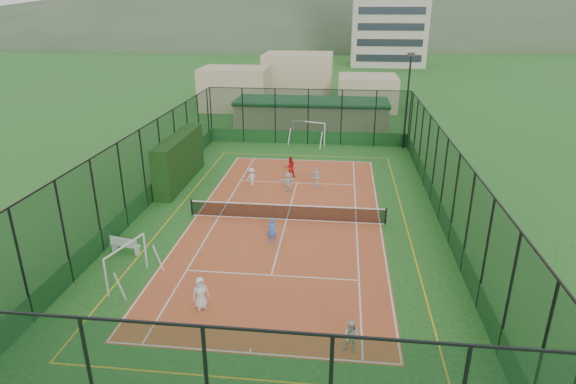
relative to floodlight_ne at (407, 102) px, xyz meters
name	(u,v)px	position (x,y,z in m)	size (l,w,h in m)	color
ground	(287,220)	(-8.60, -16.60, -4.12)	(300.00, 300.00, 0.00)	#1C541D
court_slab	(287,220)	(-8.60, -16.60, -4.12)	(11.17, 23.97, 0.01)	#A63A25
tennis_net	(287,211)	(-8.60, -16.60, -3.59)	(11.67, 0.12, 1.06)	black
perimeter_fence	(287,180)	(-8.60, -16.60, -1.62)	(18.12, 34.12, 5.00)	black
floodlight_ne	(407,102)	(0.00, 0.00, 0.00)	(0.60, 0.26, 8.25)	black
clubhouse	(312,115)	(-8.60, 5.40, -2.55)	(15.20, 7.20, 3.15)	tan
distant_hills	(336,42)	(-8.60, 133.40, -4.12)	(200.00, 60.00, 24.00)	#384C33
hedge_left	(180,160)	(-16.90, -10.97, -2.41)	(1.17, 7.82, 3.42)	black
white_bench	(125,244)	(-16.40, -21.53, -3.67)	(1.63, 0.45, 0.92)	white
futsal_goal_near	(127,264)	(-15.09, -24.19, -3.22)	(0.81, 2.80, 1.80)	white
futsal_goal_far	(309,133)	(-8.52, 0.31, -3.09)	(3.22, 0.93, 2.08)	white
child_near_left	(201,293)	(-11.14, -25.90, -3.40)	(0.70, 0.46, 1.44)	white
child_near_mid	(272,231)	(-9.00, -19.76, -3.37)	(0.54, 0.35, 1.48)	#4870CD
child_near_right	(352,337)	(-4.91, -28.01, -3.45)	(0.64, 0.50, 1.32)	silver
child_far_left	(251,177)	(-11.72, -11.14, -3.46)	(0.85, 0.49, 1.31)	silver
child_far_right	(317,177)	(-7.14, -11.06, -3.34)	(0.91, 0.38, 1.55)	silver
child_far_back	(288,182)	(-9.04, -11.84, -3.45)	(1.23, 0.39, 1.33)	white
coach	(290,167)	(-9.22, -8.99, -3.34)	(0.75, 0.59, 1.55)	red
tennis_balls	(294,215)	(-8.22, -15.94, -4.08)	(3.85, 0.53, 0.07)	#CCE033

